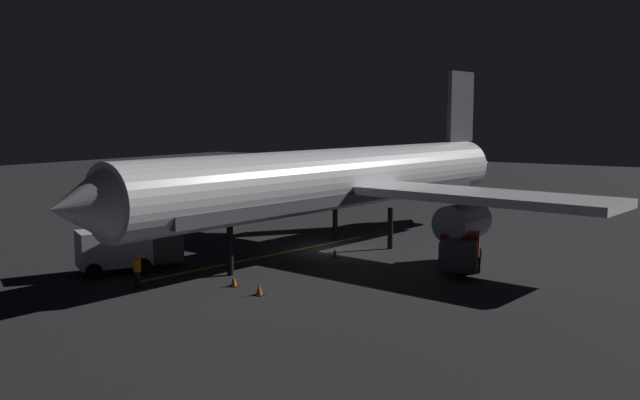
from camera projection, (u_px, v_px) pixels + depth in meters
ground_plane at (337, 252)px, 44.84m from camera, size 180.00×180.00×0.20m
apron_guide_stripe at (266, 256)px, 42.96m from camera, size 3.27×18.49×0.01m
airliner at (343, 181)px, 44.76m from camera, size 34.62×40.71×12.23m
baggage_truck at (125, 250)px, 38.42m from camera, size 4.40×5.91×2.45m
catering_truck at (460, 249)px, 39.27m from camera, size 3.87×6.11×2.18m
ground_crew_worker at (137, 271)px, 34.89m from camera, size 0.40×0.40×1.74m
traffic_cone_near_left at (259, 290)px, 33.57m from camera, size 0.50×0.50×0.55m
traffic_cone_near_right at (234, 281)px, 35.31m from camera, size 0.50×0.50×0.55m
traffic_cone_under_wing at (335, 253)px, 42.52m from camera, size 0.50×0.50×0.55m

